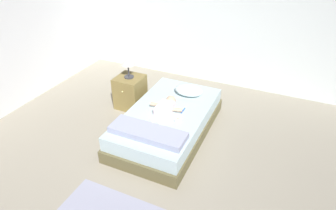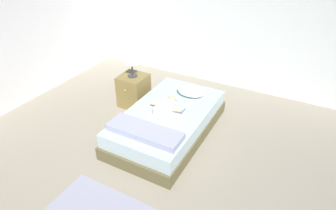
{
  "view_description": "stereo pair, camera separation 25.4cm",
  "coord_description": "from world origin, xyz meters",
  "px_view_note": "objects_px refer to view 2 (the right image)",
  "views": [
    {
      "loc": [
        1.27,
        -2.32,
        2.75
      ],
      "look_at": [
        -0.21,
        0.95,
        0.51
      ],
      "focal_mm": 30.58,
      "sensor_mm": 36.0,
      "label": 1
    },
    {
      "loc": [
        1.5,
        -2.21,
        2.75
      ],
      "look_at": [
        -0.21,
        0.95,
        0.51
      ],
      "focal_mm": 30.58,
      "sensor_mm": 36.0,
      "label": 2
    }
  ],
  "objects_px": {
    "baby": "(166,107)",
    "toothbrush": "(184,111)",
    "lamp": "(132,61)",
    "nightstand": "(134,91)",
    "bed": "(168,122)",
    "pillow": "(191,91)",
    "baby_bottle": "(177,120)"
  },
  "relations": [
    {
      "from": "pillow",
      "to": "baby",
      "type": "height_order",
      "value": "baby"
    },
    {
      "from": "pillow",
      "to": "toothbrush",
      "type": "xyz_separation_m",
      "value": [
        0.11,
        -0.49,
        -0.07
      ]
    },
    {
      "from": "bed",
      "to": "toothbrush",
      "type": "height_order",
      "value": "toothbrush"
    },
    {
      "from": "nightstand",
      "to": "pillow",
      "type": "bearing_deg",
      "value": 8.31
    },
    {
      "from": "nightstand",
      "to": "toothbrush",
      "type": "bearing_deg",
      "value": -16.6
    },
    {
      "from": "toothbrush",
      "to": "baby_bottle",
      "type": "distance_m",
      "value": 0.3
    },
    {
      "from": "pillow",
      "to": "lamp",
      "type": "xyz_separation_m",
      "value": [
        -1.04,
        -0.15,
        0.36
      ]
    },
    {
      "from": "bed",
      "to": "lamp",
      "type": "bearing_deg",
      "value": 154.43
    },
    {
      "from": "lamp",
      "to": "baby",
      "type": "bearing_deg",
      "value": -26.92
    },
    {
      "from": "toothbrush",
      "to": "nightstand",
      "type": "height_order",
      "value": "nightstand"
    },
    {
      "from": "pillow",
      "to": "bed",
      "type": "bearing_deg",
      "value": -100.17
    },
    {
      "from": "nightstand",
      "to": "bed",
      "type": "bearing_deg",
      "value": -25.57
    },
    {
      "from": "baby",
      "to": "toothbrush",
      "type": "xyz_separation_m",
      "value": [
        0.24,
        0.12,
        -0.05
      ]
    },
    {
      "from": "pillow",
      "to": "toothbrush",
      "type": "height_order",
      "value": "pillow"
    },
    {
      "from": "toothbrush",
      "to": "nightstand",
      "type": "xyz_separation_m",
      "value": [
        -1.14,
        0.34,
        -0.13
      ]
    },
    {
      "from": "pillow",
      "to": "nightstand",
      "type": "height_order",
      "value": "nightstand"
    },
    {
      "from": "lamp",
      "to": "bed",
      "type": "bearing_deg",
      "value": -25.57
    },
    {
      "from": "bed",
      "to": "toothbrush",
      "type": "distance_m",
      "value": 0.32
    },
    {
      "from": "bed",
      "to": "lamp",
      "type": "distance_m",
      "value": 1.22
    },
    {
      "from": "toothbrush",
      "to": "lamp",
      "type": "relative_size",
      "value": 0.47
    },
    {
      "from": "bed",
      "to": "pillow",
      "type": "bearing_deg",
      "value": 79.83
    },
    {
      "from": "bed",
      "to": "baby",
      "type": "relative_size",
      "value": 3.34
    },
    {
      "from": "baby",
      "to": "toothbrush",
      "type": "distance_m",
      "value": 0.27
    },
    {
      "from": "bed",
      "to": "nightstand",
      "type": "distance_m",
      "value": 1.04
    },
    {
      "from": "nightstand",
      "to": "baby_bottle",
      "type": "relative_size",
      "value": 5.03
    },
    {
      "from": "baby_bottle",
      "to": "baby",
      "type": "bearing_deg",
      "value": 146.43
    },
    {
      "from": "bed",
      "to": "pillow",
      "type": "xyz_separation_m",
      "value": [
        0.11,
        0.6,
        0.28
      ]
    },
    {
      "from": "toothbrush",
      "to": "baby",
      "type": "bearing_deg",
      "value": -154.15
    },
    {
      "from": "baby_bottle",
      "to": "toothbrush",
      "type": "bearing_deg",
      "value": 95.7
    },
    {
      "from": "baby",
      "to": "lamp",
      "type": "xyz_separation_m",
      "value": [
        -0.9,
        0.46,
        0.38
      ]
    },
    {
      "from": "baby",
      "to": "toothbrush",
      "type": "relative_size",
      "value": 3.61
    },
    {
      "from": "pillow",
      "to": "baby_bottle",
      "type": "relative_size",
      "value": 4.08
    }
  ]
}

